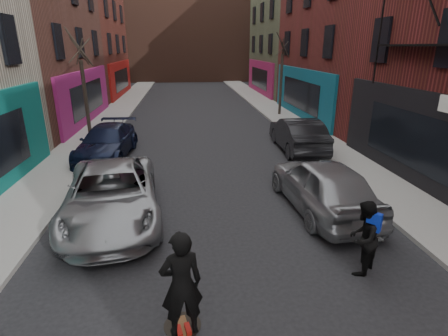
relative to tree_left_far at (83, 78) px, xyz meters
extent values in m
cube|color=gray|center=(-0.05, 12.00, -3.31)|extent=(2.50, 84.00, 0.13)
cube|color=gray|center=(12.45, 12.00, -3.31)|extent=(2.50, 84.00, 0.13)
cube|color=#47281E|center=(6.20, 38.00, 3.62)|extent=(40.00, 10.00, 14.00)
imported|color=gray|center=(3.00, -9.79, -2.58)|extent=(3.40, 6.08, 1.61)
imported|color=black|center=(1.60, -3.39, -2.64)|extent=(2.51, 5.27, 1.48)
imported|color=gray|center=(9.46, -9.92, -2.52)|extent=(2.33, 5.15, 1.71)
imported|color=black|center=(10.80, -3.27, -2.55)|extent=(1.88, 5.09, 1.66)
cube|color=brown|center=(5.08, -14.65, -3.33)|extent=(0.38, 0.83, 0.10)
imported|color=black|center=(5.08, -14.65, -2.26)|extent=(0.82, 0.63, 2.03)
imported|color=black|center=(9.13, -13.18, -2.50)|extent=(1.08, 1.07, 1.77)
cube|color=#0C25B1|center=(9.25, -13.31, -2.03)|extent=(0.31, 0.32, 0.42)
cylinder|color=black|center=(5.05, -14.39, -3.37)|extent=(0.91, 0.91, 0.01)
camera|label=1|loc=(5.23, -19.66, 1.57)|focal=28.00mm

